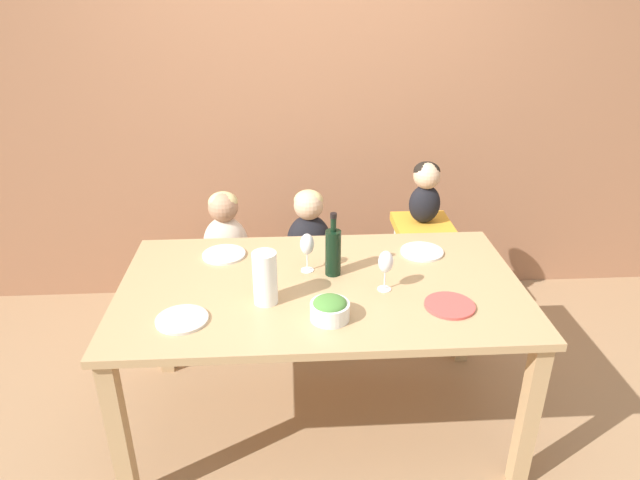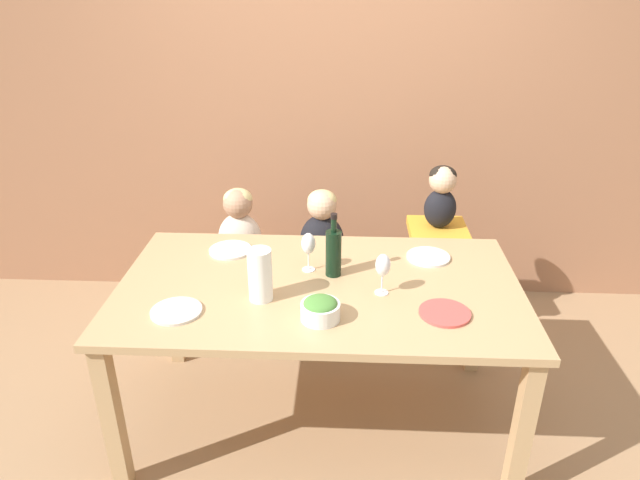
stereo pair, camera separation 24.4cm
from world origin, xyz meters
The scene contains 18 objects.
ground_plane centered at (0.00, 0.00, 0.00)m, with size 14.00×14.00×0.00m, color #9E7A56.
wall_back centered at (0.00, 1.33, 1.35)m, with size 10.00×0.06×2.70m.
dining_table centered at (0.00, 0.00, 0.68)m, with size 1.78×1.00×0.77m.
chair_far_left centered at (-0.50, 0.77, 0.38)m, with size 0.38×0.39×0.45m.
chair_far_center centered at (-0.02, 0.77, 0.38)m, with size 0.38×0.39×0.45m.
chair_right_highchair centered at (0.63, 0.77, 0.55)m, with size 0.32×0.33×0.72m.
person_child_left centered at (-0.50, 0.77, 0.69)m, with size 0.25×0.20×0.47m.
person_child_center centered at (-0.02, 0.77, 0.69)m, with size 0.25×0.20×0.47m.
person_baby_right centered at (0.63, 0.77, 0.92)m, with size 0.18×0.16×0.36m.
wine_bottle centered at (0.06, 0.09, 0.89)m, with size 0.07×0.07×0.30m.
paper_towel_roll centered at (-0.24, -0.13, 0.89)m, with size 0.10×0.10×0.23m.
wine_glass_near centered at (0.27, -0.06, 0.90)m, with size 0.07×0.07×0.19m.
wine_glass_far centered at (-0.06, 0.13, 0.90)m, with size 0.07×0.07×0.19m.
salad_bowl_large centered at (0.02, -0.28, 0.82)m, with size 0.16×0.16×0.10m.
dinner_plate_front_left centered at (-0.57, -0.26, 0.78)m, with size 0.21×0.21×0.01m.
dinner_plate_back_left centered at (-0.45, 0.30, 0.78)m, with size 0.21×0.21×0.01m.
dinner_plate_back_right centered at (0.51, 0.27, 0.78)m, with size 0.21×0.21×0.01m.
dinner_plate_front_right centered at (0.52, -0.22, 0.78)m, with size 0.21×0.21×0.01m.
Camera 2 is at (0.11, -2.19, 2.04)m, focal length 32.00 mm.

